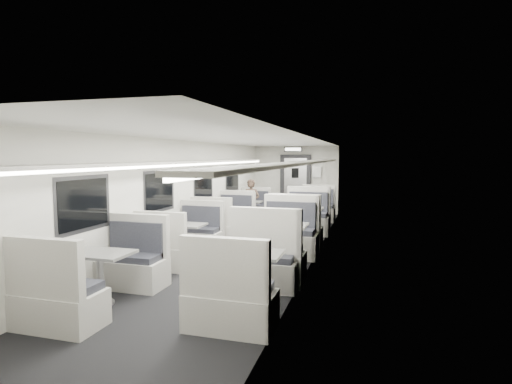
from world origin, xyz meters
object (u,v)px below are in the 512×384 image
Objects in this scene: booth_left_a at (248,212)px; exit_sign at (293,149)px; booth_right_a at (315,213)px; vestibule_door at (295,184)px; booth_right_b at (302,224)px; booth_right_c at (280,245)px; booth_left_b at (225,222)px; passenger at (251,204)px; booth_left_c at (184,241)px; booth_right_d at (250,278)px; booth_left_d at (100,278)px.

exit_sign is (1.00, 1.99, 1.93)m from booth_left_a.
vestibule_door is (-1.00, 2.31, 0.66)m from booth_right_a.
booth_right_b is at bearing -46.08° from booth_left_a.
booth_right_c is (2.00, -4.52, 0.07)m from booth_left_a.
booth_left_b is 4.65m from vestibule_door.
passenger is (0.30, -0.72, 0.35)m from booth_left_a.
booth_left_c is 3.24× the size of exit_sign.
booth_right_d is (0.00, -4.38, -0.03)m from booth_right_b.
booth_right_d is at bearing -83.61° from vestibule_door.
passenger is 2.25× the size of exit_sign.
vestibule_door is 3.39× the size of exit_sign.
booth_left_c is at bearing -130.68° from booth_right_b.
booth_right_b is 4.38m from booth_right_d.
vestibule_door reaches higher than booth_left_c.
booth_right_d is at bearing -45.69° from booth_left_c.
exit_sign is at bearing 63.33° from booth_left_a.
booth_right_c is at bearing -62.51° from passenger.
passenger reaches higher than booth_right_c.
vestibule_door reaches higher than passenger.
booth_right_d reaches higher than booth_left_c.
booth_left_a is 0.86m from passenger.
booth_left_c is 6.99m from vestibule_door.
passenger is at bearing 141.43° from booth_right_b.
booth_right_d is at bearing -90.00° from booth_right_a.
exit_sign is at bearing 75.99° from booth_left_b.
booth_right_b is at bearing -76.19° from exit_sign.
passenger is at bearing -67.40° from booth_left_a.
booth_right_a is 4.69m from booth_right_c.
booth_left_d reaches higher than booth_left_a.
passenger is at bearing -104.46° from exit_sign.
booth_right_a reaches higher than booth_left_d.
exit_sign is (-1.00, 4.07, 1.87)m from booth_right_b.
booth_left_a is 2.88m from booth_right_b.
exit_sign is (0.70, 2.71, 1.58)m from passenger.
exit_sign reaches higher than vestibule_door.
booth_left_b is 3.31× the size of exit_sign.
booth_right_d is 5.99m from passenger.
booth_left_b is at bearing 128.60° from booth_right_c.
vestibule_door is (-1.00, 8.93, 0.66)m from booth_right_d.
booth_right_b is 2.45m from booth_right_c.
booth_right_c is at bearing -66.14° from booth_left_a.
booth_right_b is at bearing -1.71° from booth_left_b.
booth_left_d is 9.54m from vestibule_door.
booth_left_c is at bearing 176.60° from booth_right_c.
vestibule_door is 1.33m from exit_sign.
booth_right_b is (2.00, 2.33, 0.05)m from booth_left_c.
passenger is at bearing -102.33° from vestibule_door.
booth_right_b reaches higher than booth_left_b.
exit_sign is (1.00, 4.01, 1.91)m from booth_left_b.
booth_right_b reaches higher than booth_left_d.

